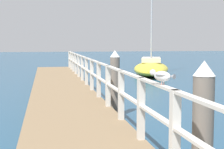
# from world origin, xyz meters

# --- Properties ---
(pier_deck) EXTENTS (2.21, 24.08, 0.49)m
(pier_deck) POSITION_xyz_m (0.00, 12.04, 0.24)
(pier_deck) COLOR #846B4C
(pier_deck) RESTS_ON ground_plane
(pier_railing) EXTENTS (0.12, 22.60, 1.11)m
(pier_railing) POSITION_xyz_m (1.02, 12.04, 1.17)
(pier_railing) COLOR beige
(pier_railing) RESTS_ON pier_deck
(dock_piling_near) EXTENTS (0.29, 0.29, 1.97)m
(dock_piling_near) POSITION_xyz_m (1.40, 3.99, 0.99)
(dock_piling_near) COLOR #6B6056
(dock_piling_near) RESTS_ON ground_plane
(dock_piling_far) EXTENTS (0.29, 0.29, 1.97)m
(dock_piling_far) POSITION_xyz_m (1.40, 9.75, 0.99)
(dock_piling_far) COLOR #6B6056
(dock_piling_far) RESTS_ON ground_plane
(seagull_foreground) EXTENTS (0.30, 0.42, 0.21)m
(seagull_foreground) POSITION_xyz_m (1.02, 4.53, 1.73)
(seagull_foreground) COLOR white
(seagull_foreground) RESTS_ON pier_railing
(boat_0) EXTENTS (4.53, 7.92, 10.23)m
(boat_0) POSITION_xyz_m (6.55, 22.47, 0.48)
(boat_0) COLOR gold
(boat_0) RESTS_ON ground_plane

